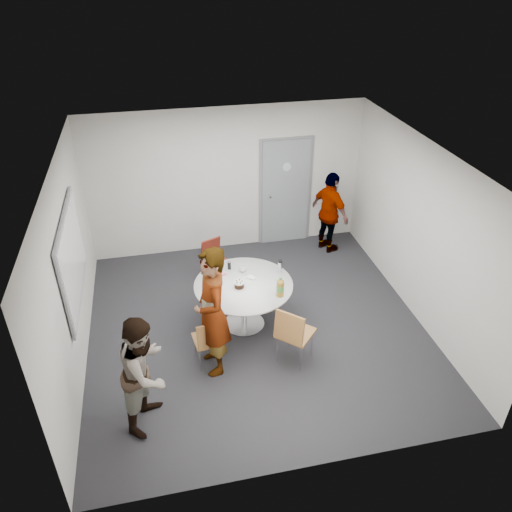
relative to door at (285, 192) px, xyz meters
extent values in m
plane|color=black|center=(-1.10, -2.48, -1.03)|extent=(5.00, 5.00, 0.00)
plane|color=silver|center=(-1.10, -2.48, 1.67)|extent=(5.00, 5.00, 0.00)
plane|color=beige|center=(-1.10, 0.02, 0.32)|extent=(5.00, 0.00, 5.00)
plane|color=beige|center=(-3.60, -2.48, 0.32)|extent=(0.00, 5.00, 5.00)
plane|color=beige|center=(1.40, -2.48, 0.32)|extent=(0.00, 5.00, 5.00)
plane|color=beige|center=(-1.10, -4.98, 0.32)|extent=(5.00, 0.00, 5.00)
cube|color=slate|center=(0.00, -0.01, 0.00)|extent=(0.90, 0.05, 2.05)
cube|color=slate|center=(0.00, 0.01, 0.00)|extent=(1.02, 0.04, 2.12)
cylinder|color=#B2BFC6|center=(0.00, -0.04, 0.52)|extent=(0.16, 0.01, 0.16)
cylinder|color=silver|center=(-0.32, -0.07, -0.01)|extent=(0.04, 0.14, 0.04)
cube|color=slate|center=(-3.56, -2.28, 0.42)|extent=(0.03, 1.90, 1.25)
cube|color=white|center=(-3.54, -2.28, 0.42)|extent=(0.01, 1.78, 1.13)
cylinder|color=silver|center=(-1.27, -2.39, -0.28)|extent=(1.45, 1.45, 0.03)
cylinder|color=silver|center=(-1.27, -2.39, -0.65)|extent=(0.09, 0.09, 0.71)
cylinder|color=silver|center=(-1.27, -2.39, -1.01)|extent=(0.62, 0.62, 0.02)
cylinder|color=silver|center=(-1.35, -2.47, -0.26)|extent=(0.19, 0.19, 0.01)
cylinder|color=black|center=(-1.35, -2.47, -0.22)|extent=(0.14, 0.14, 0.07)
cylinder|color=white|center=(-1.35, -2.47, -0.17)|extent=(0.14, 0.14, 0.02)
cylinder|color=olive|center=(-0.82, -2.78, -0.15)|extent=(0.11, 0.11, 0.24)
cylinder|color=#478F39|center=(-0.82, -2.78, -0.14)|extent=(0.11, 0.11, 0.09)
cone|color=olive|center=(-0.82, -2.78, 0.00)|extent=(0.10, 0.10, 0.05)
cylinder|color=#50A148|center=(-0.82, -2.78, 0.04)|extent=(0.04, 0.04, 0.03)
imported|color=white|center=(-1.22, -2.05, -0.22)|extent=(0.17, 0.17, 0.09)
cylinder|color=black|center=(-1.41, -1.95, -0.20)|extent=(0.05, 0.05, 0.13)
cylinder|color=silver|center=(-0.67, -2.18, -0.18)|extent=(0.06, 0.06, 0.17)
cylinder|color=black|center=(-0.67, -2.18, -0.09)|extent=(0.07, 0.07, 0.03)
cube|color=#D76B80|center=(-1.55, -2.08, -0.26)|extent=(0.14, 0.10, 0.02)
ellipsoid|color=white|center=(-1.14, -2.27, -0.25)|extent=(0.16, 0.16, 0.03)
cube|color=brown|center=(-1.91, -3.07, -0.63)|extent=(0.42, 0.42, 0.03)
cube|color=brown|center=(-1.89, -3.25, -0.42)|extent=(0.36, 0.13, 0.36)
cylinder|color=silver|center=(-1.79, -2.90, -0.83)|extent=(0.02, 0.02, 0.40)
cylinder|color=silver|center=(-2.08, -2.94, -0.83)|extent=(0.02, 0.02, 0.40)
cylinder|color=silver|center=(-1.75, -3.20, -0.83)|extent=(0.02, 0.02, 0.40)
cylinder|color=silver|center=(-2.04, -3.24, -0.83)|extent=(0.02, 0.02, 0.40)
cube|color=brown|center=(-0.73, -3.28, -0.55)|extent=(0.62, 0.62, 0.04)
cube|color=brown|center=(-0.87, -3.43, -0.31)|extent=(0.37, 0.36, 0.42)
cylinder|color=silver|center=(-0.47, -3.27, -0.79)|extent=(0.02, 0.02, 0.47)
cylinder|color=silver|center=(-0.73, -3.03, -0.79)|extent=(0.02, 0.02, 0.47)
cylinder|color=silver|center=(-0.72, -3.53, -0.79)|extent=(0.02, 0.02, 0.47)
cylinder|color=silver|center=(-0.98, -3.29, -0.79)|extent=(0.02, 0.02, 0.47)
cube|color=#5D1B12|center=(-1.50, -1.18, -0.62)|extent=(0.50, 0.50, 0.03)
cube|color=#5D1B12|center=(-1.58, -1.02, -0.42)|extent=(0.36, 0.22, 0.36)
cylinder|color=silver|center=(-1.58, -1.39, -0.82)|extent=(0.02, 0.02, 0.40)
cylinder|color=silver|center=(-1.30, -1.26, -0.82)|extent=(0.02, 0.02, 0.40)
cylinder|color=silver|center=(-1.70, -1.11, -0.82)|extent=(0.02, 0.02, 0.40)
cylinder|color=silver|center=(-1.43, -0.98, -0.82)|extent=(0.02, 0.02, 0.40)
imported|color=#A5C6EA|center=(-1.84, -3.18, -0.09)|extent=(0.53, 0.73, 1.88)
imported|color=white|center=(-2.73, -3.89, -0.26)|extent=(0.85, 0.93, 1.54)
imported|color=black|center=(0.71, -0.53, -0.25)|extent=(0.70, 0.99, 1.56)
camera|label=1|loc=(-2.37, -8.27, 3.95)|focal=35.00mm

